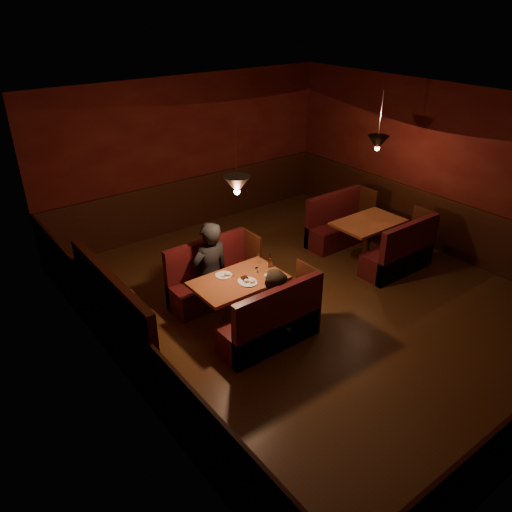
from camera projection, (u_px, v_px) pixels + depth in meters
room at (299, 242)px, 7.04m from camera, size 6.02×7.02×2.92m
main_table at (240, 289)px, 6.92m from camera, size 1.27×0.77×0.89m
main_bench_far at (213, 281)px, 7.54m from camera, size 1.40×0.50×0.95m
main_bench_near at (273, 326)px, 6.52m from camera, size 1.40×0.50×0.95m
second_table at (368, 231)px, 8.67m from camera, size 1.20×0.77×0.68m
second_bench_far at (338, 227)px, 9.29m from camera, size 1.33×0.50×0.95m
second_bench_near at (401, 256)px, 8.28m from camera, size 1.33×0.50×0.95m
diner_a at (209, 254)px, 7.16m from camera, size 0.63×0.42×1.68m
diner_b at (278, 295)px, 6.46m from camera, size 0.83×0.75×1.41m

